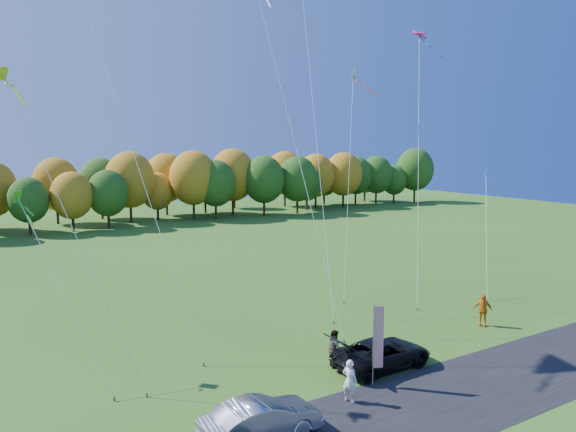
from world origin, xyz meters
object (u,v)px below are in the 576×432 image
person_east (483,310)px  black_suv (382,353)px  silver_sedan (261,420)px  feather_flag (377,337)px

person_east → black_suv: bearing=-112.5°
black_suv → person_east: (9.39, 1.57, 0.25)m
black_suv → person_east: bearing=-81.3°
black_suv → silver_sedan: (-8.37, -2.71, 0.05)m
black_suv → silver_sedan: silver_sedan is taller
feather_flag → person_east: bearing=15.4°
silver_sedan → black_suv: bearing=-72.9°
black_suv → feather_flag: 2.73m
silver_sedan → person_east: size_ratio=2.40×
person_east → feather_flag: bearing=-106.6°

